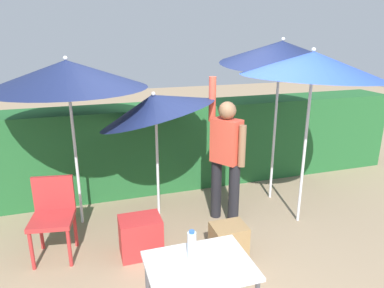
% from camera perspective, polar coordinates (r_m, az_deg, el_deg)
% --- Properties ---
extents(ground_plane, '(24.00, 24.00, 0.00)m').
position_cam_1_polar(ground_plane, '(4.50, 1.20, -14.60)').
color(ground_plane, '#9E8466').
extents(hedge_row, '(8.00, 0.70, 1.33)m').
position_cam_1_polar(hedge_row, '(5.65, -4.09, -0.30)').
color(hedge_row, '#23602D').
rests_on(hedge_row, ground_plane).
extents(umbrella_rainbow, '(1.55, 1.51, 1.93)m').
position_cam_1_polar(umbrella_rainbow, '(4.45, -6.06, 6.26)').
color(umbrella_rainbow, silver).
rests_on(umbrella_rainbow, ground_plane).
extents(umbrella_orange, '(1.70, 1.69, 2.24)m').
position_cam_1_polar(umbrella_orange, '(4.44, 18.91, 12.01)').
color(umbrella_orange, silver).
rests_on(umbrella_orange, ground_plane).
extents(umbrella_yellow, '(1.68, 1.68, 2.39)m').
position_cam_1_polar(umbrella_yellow, '(5.03, 14.22, 14.17)').
color(umbrella_yellow, silver).
rests_on(umbrella_yellow, ground_plane).
extents(umbrella_navy, '(1.86, 1.86, 2.14)m').
position_cam_1_polar(umbrella_navy, '(4.41, -19.53, 10.55)').
color(umbrella_navy, silver).
rests_on(umbrella_navy, ground_plane).
extents(person_vendor, '(0.38, 0.51, 1.88)m').
position_cam_1_polar(person_vendor, '(4.49, 5.50, -1.53)').
color(person_vendor, black).
rests_on(person_vendor, ground_plane).
extents(chair_plastic, '(0.50, 0.50, 0.89)m').
position_cam_1_polar(chair_plastic, '(4.22, -21.53, -10.29)').
color(chair_plastic, '#B72D2D').
rests_on(chair_plastic, ground_plane).
extents(cooler_box, '(0.46, 0.34, 0.45)m').
position_cam_1_polar(cooler_box, '(4.12, -8.28, -14.51)').
color(cooler_box, red).
rests_on(cooler_box, ground_plane).
extents(crate_cardboard, '(0.38, 0.30, 0.40)m').
position_cam_1_polar(crate_cardboard, '(4.05, 5.93, -15.39)').
color(crate_cardboard, '#9E7A4C').
rests_on(crate_cardboard, ground_plane).
extents(folding_table, '(0.80, 0.60, 0.72)m').
position_cam_1_polar(folding_table, '(2.88, 1.21, -20.19)').
color(folding_table, '#4C4C51').
rests_on(folding_table, ground_plane).
extents(bottle_water, '(0.07, 0.07, 0.24)m').
position_cam_1_polar(bottle_water, '(2.83, -0.03, -15.99)').
color(bottle_water, silver).
rests_on(bottle_water, folding_table).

